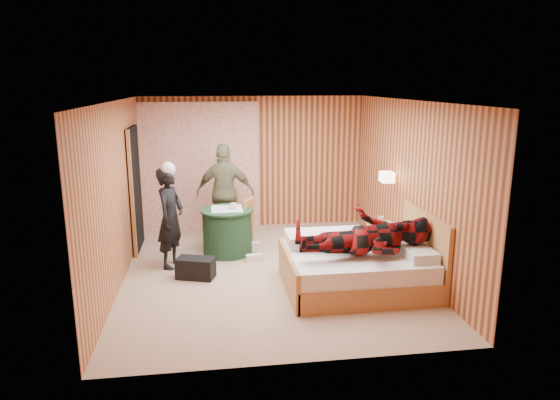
{
  "coord_description": "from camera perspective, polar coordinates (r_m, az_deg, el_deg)",
  "views": [
    {
      "loc": [
        -0.83,
        -6.93,
        2.75
      ],
      "look_at": [
        0.19,
        0.18,
        1.05
      ],
      "focal_mm": 32.0,
      "sensor_mm": 36.0,
      "label": 1
    }
  ],
  "objects": [
    {
      "name": "cup_table",
      "position": [
        8.04,
        -5.37,
        -0.7
      ],
      "size": [
        0.16,
        0.16,
        0.1
      ],
      "primitive_type": "imported",
      "rotation": [
        0.0,
        0.0,
        0.39
      ],
      "color": "silver",
      "rests_on": "round_table"
    },
    {
      "name": "sneaker_right",
      "position": [
        8.41,
        -3.34,
        -5.3
      ],
      "size": [
        0.31,
        0.13,
        0.14
      ],
      "primitive_type": "cube",
      "rotation": [
        0.0,
        0.0,
        -0.02
      ],
      "color": "silver",
      "rests_on": "floor"
    },
    {
      "name": "round_table",
      "position": [
        8.2,
        -6.03,
        -3.53
      ],
      "size": [
        0.86,
        0.86,
        0.76
      ],
      "color": "#1D3F22",
      "rests_on": "floor"
    },
    {
      "name": "man_on_bed",
      "position": [
        6.55,
        9.81,
        -2.89
      ],
      "size": [
        0.86,
        0.67,
        1.77
      ],
      "primitive_type": "imported",
      "rotation": [
        0.0,
        1.57,
        0.0
      ],
      "color": "maroon",
      "rests_on": "bed"
    },
    {
      "name": "chair_far",
      "position": [
        8.81,
        -6.15,
        -1.28
      ],
      "size": [
        0.48,
        0.48,
        0.93
      ],
      "rotation": [
        0.0,
        0.0,
        -0.14
      ],
      "color": "tan",
      "rests_on": "floor"
    },
    {
      "name": "woman_standing",
      "position": [
        7.66,
        -12.42,
        -2.0
      ],
      "size": [
        0.55,
        0.66,
        1.53
      ],
      "primitive_type": "imported",
      "rotation": [
        0.0,
        0.0,
        1.19
      ],
      "color": "black",
      "rests_on": "floor"
    },
    {
      "name": "wall_left",
      "position": [
        7.2,
        -18.1,
        0.63
      ],
      "size": [
        0.02,
        5.0,
        2.5
      ],
      "primitive_type": "cube",
      "color": "#D78352",
      "rests_on": "floor"
    },
    {
      "name": "cup_nightstand",
      "position": [
        8.23,
        11.42,
        -2.17
      ],
      "size": [
        0.12,
        0.12,
        0.09
      ],
      "primitive_type": "imported",
      "rotation": [
        0.0,
        0.0,
        -0.25
      ],
      "color": "silver",
      "rests_on": "nightstand"
    },
    {
      "name": "wall_right",
      "position": [
        7.67,
        14.51,
        1.61
      ],
      "size": [
        0.02,
        5.0,
        2.5
      ],
      "primitive_type": "cube",
      "color": "#D78352",
      "rests_on": "floor"
    },
    {
      "name": "bed",
      "position": [
        6.95,
        8.86,
        -7.51
      ],
      "size": [
        1.95,
        1.49,
        1.03
      ],
      "color": "tan",
      "rests_on": "floor"
    },
    {
      "name": "wall_back",
      "position": [
        9.58,
        -3.07,
        4.3
      ],
      "size": [
        4.2,
        0.02,
        2.5
      ],
      "primitive_type": "cube",
      "color": "#D78352",
      "rests_on": "floor"
    },
    {
      "name": "book_upper",
      "position": [
        8.07,
        11.83,
        -2.62
      ],
      "size": [
        0.25,
        0.28,
        0.02
      ],
      "primitive_type": "imported",
      "rotation": [
        0.0,
        0.0,
        -0.51
      ],
      "color": "silver",
      "rests_on": "nightstand"
    },
    {
      "name": "nightstand",
      "position": [
        8.2,
        11.62,
        -4.49
      ],
      "size": [
        0.41,
        0.56,
        0.54
      ],
      "color": "tan",
      "rests_on": "floor"
    },
    {
      "name": "wall_lamp",
      "position": [
        8.0,
        12.14,
        2.59
      ],
      "size": [
        0.26,
        0.24,
        0.16
      ],
      "color": "gold",
      "rests_on": "wall_right"
    },
    {
      "name": "man_at_table",
      "position": [
        8.77,
        -6.29,
        0.82
      ],
      "size": [
        1.06,
        0.56,
        1.72
      ],
      "primitive_type": "imported",
      "rotation": [
        0.0,
        0.0,
        3.0
      ],
      "color": "#6B6A47",
      "rests_on": "floor"
    },
    {
      "name": "duffel_bag",
      "position": [
        7.32,
        -9.61,
        -7.67
      ],
      "size": [
        0.59,
        0.43,
        0.3
      ],
      "primitive_type": "cube",
      "rotation": [
        0.0,
        0.0,
        -0.32
      ],
      "color": "black",
      "rests_on": "floor"
    },
    {
      "name": "curtain",
      "position": [
        9.49,
        -9.07,
        3.75
      ],
      "size": [
        2.2,
        0.08,
        2.4
      ],
      "primitive_type": "cube",
      "color": "white",
      "rests_on": "floor"
    },
    {
      "name": "sneaker_left",
      "position": [
        7.9,
        -2.97,
        -6.63
      ],
      "size": [
        0.26,
        0.12,
        0.11
      ],
      "primitive_type": "cube",
      "rotation": [
        0.0,
        0.0,
        0.07
      ],
      "color": "silver",
      "rests_on": "floor"
    },
    {
      "name": "floor",
      "position": [
        7.5,
        -1.22,
        -8.2
      ],
      "size": [
        4.2,
        5.0,
        0.01
      ],
      "primitive_type": "cube",
      "color": "tan",
      "rests_on": "ground"
    },
    {
      "name": "doorway",
      "position": [
        8.59,
        -16.19,
        1.21
      ],
      "size": [
        0.06,
        0.9,
        2.05
      ],
      "primitive_type": "cube",
      "color": "black",
      "rests_on": "floor"
    },
    {
      "name": "chair_near",
      "position": [
        8.33,
        -4.15,
        -2.31
      ],
      "size": [
        0.53,
        0.53,
        0.88
      ],
      "rotation": [
        0.0,
        0.0,
        -2.03
      ],
      "color": "tan",
      "rests_on": "floor"
    },
    {
      "name": "book_lower",
      "position": [
        8.07,
        11.83,
        -2.75
      ],
      "size": [
        0.26,
        0.28,
        0.02
      ],
      "primitive_type": "imported",
      "rotation": [
        0.0,
        0.0,
        0.59
      ],
      "color": "silver",
      "rests_on": "nightstand"
    },
    {
      "name": "ceiling",
      "position": [
        6.98,
        -1.33,
        11.27
      ],
      "size": [
        4.2,
        5.0,
        0.01
      ],
      "primitive_type": "cube",
      "color": "white",
      "rests_on": "wall_back"
    }
  ]
}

